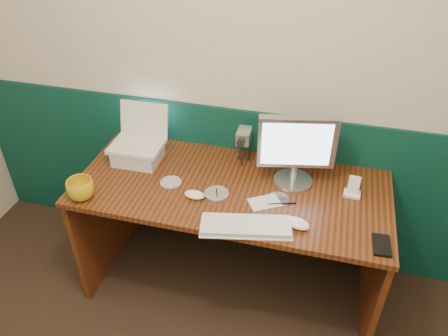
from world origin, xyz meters
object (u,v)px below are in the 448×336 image
(desk, at_px, (231,239))
(camcorder, at_px, (244,148))
(monitor, at_px, (296,152))
(mug, at_px, (81,189))
(keyboard, at_px, (246,227))
(laptop, at_px, (135,129))

(desk, height_order, camcorder, camcorder)
(monitor, relative_size, camcorder, 2.12)
(desk, height_order, mug, mug)
(monitor, bearing_deg, camcorder, 146.05)
(monitor, height_order, keyboard, monitor)
(laptop, bearing_deg, camcorder, 12.52)
(monitor, relative_size, mug, 2.83)
(desk, xyz_separation_m, camcorder, (0.01, 0.23, 0.46))
(laptop, bearing_deg, keyboard, -29.65)
(mug, bearing_deg, monitor, 21.51)
(mug, bearing_deg, desk, 21.69)
(monitor, xyz_separation_m, camcorder, (-0.29, 0.12, -0.10))
(mug, bearing_deg, camcorder, 35.87)
(laptop, bearing_deg, monitor, 0.35)
(desk, xyz_separation_m, keyboard, (0.14, -0.28, 0.39))
(desk, height_order, monitor, monitor)
(laptop, height_order, monitor, monitor)
(laptop, distance_m, monitor, 0.86)
(mug, xyz_separation_m, camcorder, (0.70, 0.51, 0.04))
(laptop, distance_m, camcorder, 0.59)
(desk, distance_m, keyboard, 0.50)
(desk, relative_size, laptop, 5.78)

